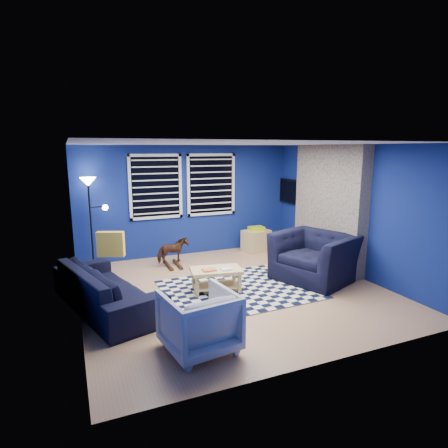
% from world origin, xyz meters
% --- Properties ---
extents(floor, '(5.00, 5.00, 0.00)m').
position_xyz_m(floor, '(0.00, 0.00, 0.00)').
color(floor, tan).
rests_on(floor, ground).
extents(ceiling, '(5.00, 5.00, 0.00)m').
position_xyz_m(ceiling, '(0.00, 0.00, 2.50)').
color(ceiling, white).
rests_on(ceiling, wall_back).
extents(wall_back, '(5.00, 0.00, 5.00)m').
position_xyz_m(wall_back, '(0.00, 2.50, 1.25)').
color(wall_back, navy).
rests_on(wall_back, floor).
extents(wall_left, '(0.00, 5.00, 5.00)m').
position_xyz_m(wall_left, '(-2.50, 0.00, 1.25)').
color(wall_left, navy).
rests_on(wall_left, floor).
extents(wall_right, '(0.00, 5.00, 5.00)m').
position_xyz_m(wall_right, '(2.50, 0.00, 1.25)').
color(wall_right, navy).
rests_on(wall_right, floor).
extents(fireplace, '(0.65, 2.00, 2.50)m').
position_xyz_m(fireplace, '(2.36, 0.50, 1.20)').
color(fireplace, gray).
rests_on(fireplace, floor).
extents(window_left, '(1.17, 0.06, 1.42)m').
position_xyz_m(window_left, '(-0.75, 2.46, 1.60)').
color(window_left, black).
rests_on(window_left, wall_back).
extents(window_right, '(1.17, 0.06, 1.42)m').
position_xyz_m(window_right, '(0.55, 2.46, 1.60)').
color(window_right, black).
rests_on(window_right, wall_back).
extents(tv, '(0.07, 1.00, 0.58)m').
position_xyz_m(tv, '(2.45, 2.00, 1.40)').
color(tv, black).
rests_on(tv, wall_right).
extents(rug, '(2.56, 2.08, 0.02)m').
position_xyz_m(rug, '(0.09, -0.05, 0.01)').
color(rug, black).
rests_on(rug, floor).
extents(sofa, '(2.48, 1.53, 0.68)m').
position_xyz_m(sofa, '(-2.10, 0.03, 0.34)').
color(sofa, black).
rests_on(sofa, floor).
extents(armchair_big, '(1.69, 1.59, 0.88)m').
position_xyz_m(armchair_big, '(1.60, -0.12, 0.44)').
color(armchair_big, black).
rests_on(armchair_big, floor).
extents(armchair_bent, '(0.92, 0.94, 0.76)m').
position_xyz_m(armchair_bent, '(-1.19, -1.67, 0.38)').
color(armchair_bent, gray).
rests_on(armchair_bent, floor).
extents(rocking_horse, '(0.39, 0.67, 0.54)m').
position_xyz_m(rocking_horse, '(-0.62, 1.67, 0.34)').
color(rocking_horse, '#492C17').
rests_on(rocking_horse, floor).
extents(coffee_table, '(0.93, 0.64, 0.43)m').
position_xyz_m(coffee_table, '(-0.30, 0.02, 0.30)').
color(coffee_table, '#D6BA78').
rests_on(coffee_table, rug).
extents(cabinet, '(0.68, 0.52, 0.61)m').
position_xyz_m(cabinet, '(1.53, 2.05, 0.27)').
color(cabinet, '#D6BA78').
rests_on(cabinet, floor).
extents(floor_lamp, '(0.51, 0.31, 1.86)m').
position_xyz_m(floor_lamp, '(-2.13, 2.25, 1.52)').
color(floor_lamp, black).
rests_on(floor_lamp, floor).
extents(throw_pillow, '(0.45, 0.28, 0.41)m').
position_xyz_m(throw_pillow, '(-1.95, 0.55, 0.88)').
color(throw_pillow, yellow).
rests_on(throw_pillow, sofa).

